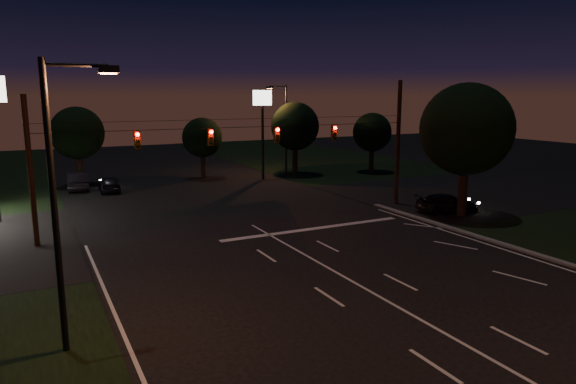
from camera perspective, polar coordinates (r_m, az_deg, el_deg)
ground at (r=20.49m, az=11.97°, el=-12.32°), size 140.00×140.00×0.00m
cross_street_right at (r=44.99m, az=19.02°, el=-0.05°), size 20.00×16.00×0.02m
center_line at (r=16.78m, az=25.66°, el=-18.62°), size 0.14×40.00×0.01m
stop_bar at (r=31.10m, az=2.92°, el=-4.08°), size 12.00×0.50×0.01m
utility_pole_right at (r=38.91m, az=11.86°, el=-1.30°), size 0.30×0.30×9.00m
utility_pole_left at (r=30.56m, az=-26.07°, el=-5.46°), size 0.28×0.28×8.00m
signal_span at (r=31.95m, az=-4.82°, el=6.30°), size 24.00×0.40×1.56m
pole_sign_right at (r=48.86m, az=-2.85°, el=8.70°), size 1.80×0.30×8.40m
street_light_left at (r=16.75m, az=-23.82°, el=0.55°), size 2.20×0.35×9.00m
street_light_right_far at (r=52.10m, az=-0.48°, el=7.74°), size 2.20×0.35×9.00m
tree_right_near at (r=35.64m, az=19.05°, el=6.49°), size 6.00×6.00×8.76m
tree_far_b at (r=48.92m, az=-22.36°, el=6.01°), size 4.60×4.60×6.98m
tree_far_c at (r=50.12m, az=-9.53°, el=5.94°), size 3.80×3.80×5.86m
tree_far_d at (r=51.71m, az=0.74°, el=7.25°), size 4.80×4.80×7.30m
tree_far_e at (r=54.30m, az=9.28°, el=6.52°), size 4.00×4.00×6.18m
car_oncoming_a at (r=45.23m, az=-19.23°, el=0.87°), size 1.90×4.08×1.35m
car_oncoming_b at (r=47.25m, az=-22.34°, el=1.19°), size 1.95×4.85×1.57m
car_cross at (r=36.89m, az=17.30°, el=-1.21°), size 4.65×2.83×1.26m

